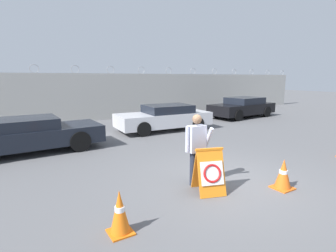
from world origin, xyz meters
The scene contains 9 objects.
ground_plane centered at (0.00, 0.00, 0.00)m, with size 90.00×90.00×0.00m, color #5B5B5E.
perimeter_wall centered at (0.00, 11.15, 1.39)m, with size 36.00×0.30×3.23m.
barricade_sign centered at (-0.79, -0.25, 0.50)m, with size 0.78×0.81×1.02m.
security_guard centered at (-0.76, 0.27, 0.94)m, with size 0.62×0.39×1.70m.
traffic_cone_near centered at (-3.06, -0.70, 0.37)m, with size 0.39×0.39×0.75m.
traffic_cone_mid centered at (0.80, -0.98, 0.35)m, with size 0.44×0.44×0.70m.
parked_car_front_coupe centered at (-3.98, 5.43, 0.63)m, with size 4.80×2.02×1.20m.
parked_car_rear_sedan centered at (1.98, 6.35, 0.63)m, with size 4.66×2.12×1.22m.
parked_car_far_side centered at (8.45, 7.37, 0.65)m, with size 4.72×2.23×1.27m.
Camera 1 is at (-4.45, -4.47, 2.54)m, focal length 28.00 mm.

